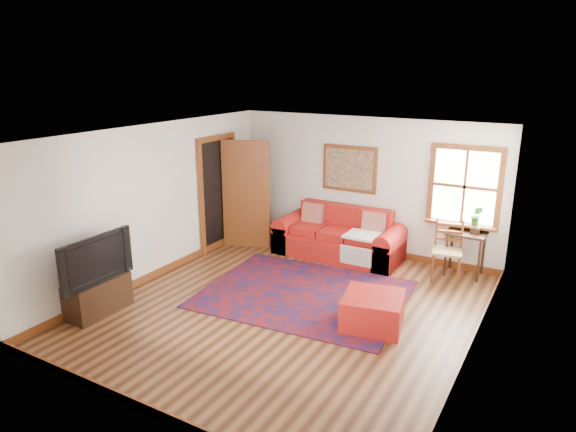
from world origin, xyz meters
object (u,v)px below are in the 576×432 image
Objects in this scene: side_table at (466,239)px; media_cabinet at (98,296)px; red_ottoman at (373,311)px; red_leather_sofa at (339,240)px; ladder_back_chair at (448,248)px.

side_table reaches higher than media_cabinet.
media_cabinet reaches higher than red_ottoman.
red_leather_sofa is at bearing 112.35° from red_ottoman.
red_leather_sofa is 2.66m from red_ottoman.
ladder_back_chair reaches higher than red_leather_sofa.
media_cabinet is at bearing -136.47° from side_table.
side_table is 0.38m from ladder_back_chair.
red_ottoman is 2.54m from side_table.
red_leather_sofa reaches higher than media_cabinet.
red_leather_sofa is 2.33× the size of ladder_back_chair.
red_ottoman is 2.18m from ladder_back_chair.
ladder_back_chair is (0.46, 2.11, 0.31)m from red_ottoman.
red_ottoman is 1.03× the size of side_table.
side_table is at bearing 5.65° from red_leather_sofa.
ladder_back_chair is 1.08× the size of media_cabinet.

